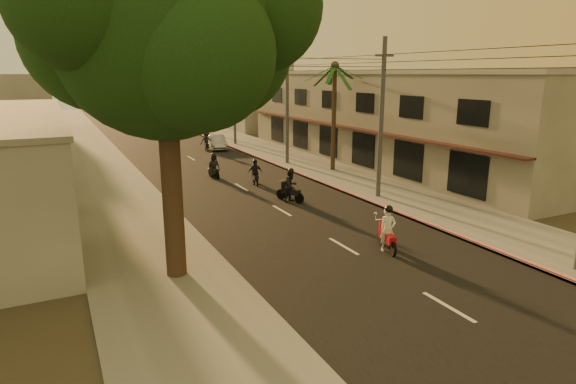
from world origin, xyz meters
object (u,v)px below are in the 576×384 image
scooter_mid_a (291,186)px  scooter_far_b (207,141)px  scooter_red (388,231)px  parked_car (217,142)px  scooter_mid_b (255,173)px  scooter_far_a (214,167)px  palm_tree (335,72)px  broadleaf_tree (174,28)px

scooter_mid_a → scooter_far_b: size_ratio=1.01×
scooter_red → parked_car: bearing=102.0°
scooter_red → scooter_mid_b: size_ratio=1.13×
scooter_far_a → parked_car: scooter_far_a is taller
scooter_mid_a → scooter_far_b: scooter_mid_a is taller
scooter_mid_b → scooter_mid_a: bearing=-76.0°
scooter_mid_b → scooter_far_a: scooter_far_a is taller
scooter_far_b → parked_car: 1.29m
scooter_far_a → scooter_mid_b: bearing=-65.6°
scooter_far_b → parked_car: size_ratio=0.46×
scooter_mid_a → parked_car: bearing=60.2°
scooter_red → parked_car: (2.28, 29.14, -0.19)m
palm_tree → scooter_mid_a: 11.28m
scooter_far_a → scooter_red: bearing=-87.8°
broadleaf_tree → palm_tree: (14.61, 13.86, -1.33)m
palm_tree → scooter_mid_b: palm_tree is taller
scooter_mid_a → scooter_far_a: (-1.92, 8.08, -0.09)m
scooter_mid_b → scooter_far_a: 3.65m
broadleaf_tree → scooter_red: size_ratio=6.27×
scooter_far_a → palm_tree: bearing=-14.7°
broadleaf_tree → scooter_mid_b: 16.38m
scooter_mid_a → scooter_far_b: 20.02m
scooter_red → scooter_mid_b: (-0.22, 13.54, -0.09)m
scooter_red → broadleaf_tree: bearing=-172.9°
scooter_mid_b → parked_car: size_ratio=0.41×
scooter_mid_a → palm_tree: bearing=20.9°
palm_tree → scooter_mid_a: palm_tree is taller
scooter_mid_a → scooter_mid_b: size_ratio=1.14×
scooter_red → scooter_far_a: size_ratio=1.07×
scooter_mid_b → scooter_red: bearing=-76.9°
palm_tree → scooter_mid_b: bearing=-166.6°
broadleaf_tree → scooter_mid_a: size_ratio=6.24×
scooter_mid_b → scooter_far_b: size_ratio=0.88×
broadleaf_tree → parked_car: bearing=69.8°
broadleaf_tree → parked_car: broadleaf_tree is taller
palm_tree → scooter_far_b: bearing=112.4°
scooter_far_b → parked_car: (1.17, 0.50, -0.21)m
broadleaf_tree → scooter_far_b: size_ratio=6.27×
scooter_mid_b → scooter_far_b: bearing=97.2°
scooter_red → parked_car: 29.23m
palm_tree → scooter_far_a: 10.85m
palm_tree → scooter_far_b: palm_tree is taller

